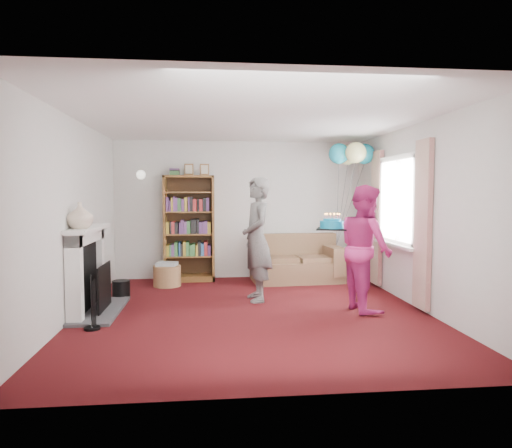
{
  "coord_description": "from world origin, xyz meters",
  "views": [
    {
      "loc": [
        -0.56,
        -5.86,
        1.56
      ],
      "look_at": [
        0.11,
        0.6,
        1.12
      ],
      "focal_mm": 32.0,
      "sensor_mm": 36.0,
      "label": 1
    }
  ],
  "objects": [
    {
      "name": "balloons",
      "position": [
        1.84,
        1.68,
        2.22
      ],
      "size": [
        0.79,
        0.79,
        1.75
      ],
      "color": "#3F3F3F",
      "rests_on": "ground"
    },
    {
      "name": "wicker_basket",
      "position": [
        -1.27,
        1.81,
        0.18
      ],
      "size": [
        0.46,
        0.46,
        0.4
      ],
      "rotation": [
        0.0,
        0.0,
        -0.22
      ],
      "color": "#9A7448",
      "rests_on": "ground"
    },
    {
      "name": "wall_sconce",
      "position": [
        -1.75,
        2.36,
        1.88
      ],
      "size": [
        0.16,
        0.23,
        0.16
      ],
      "color": "gold",
      "rests_on": "ground"
    },
    {
      "name": "wall_back",
      "position": [
        0.0,
        2.51,
        1.25
      ],
      "size": [
        4.5,
        0.02,
        2.5
      ],
      "primitive_type": "cube",
      "color": "silver",
      "rests_on": "ground"
    },
    {
      "name": "mantel_vase",
      "position": [
        -2.12,
        -0.15,
        1.29
      ],
      "size": [
        0.36,
        0.36,
        0.32
      ],
      "primitive_type": "imported",
      "rotation": [
        0.0,
        0.0,
        0.16
      ],
      "color": "beige",
      "rests_on": "fireplace"
    },
    {
      "name": "sofa",
      "position": [
        0.97,
        2.06,
        0.31
      ],
      "size": [
        1.55,
        0.82,
        0.82
      ],
      "rotation": [
        0.0,
        0.0,
        0.07
      ],
      "color": "brown",
      "rests_on": "ground"
    },
    {
      "name": "person_magenta",
      "position": [
        1.5,
        -0.04,
        0.83
      ],
      "size": [
        0.72,
        0.88,
        1.67
      ],
      "primitive_type": "imported",
      "rotation": [
        0.0,
        0.0,
        1.68
      ],
      "color": "#B22368",
      "rests_on": "ground"
    },
    {
      "name": "window_bay",
      "position": [
        2.21,
        0.6,
        1.2
      ],
      "size": [
        0.14,
        2.02,
        2.2
      ],
      "color": "white",
      "rests_on": "ground"
    },
    {
      "name": "person_striped",
      "position": [
        0.12,
        0.64,
        0.89
      ],
      "size": [
        0.5,
        0.7,
        1.79
      ],
      "primitive_type": "imported",
      "rotation": [
        0.0,
        0.0,
        -1.45
      ],
      "color": "black",
      "rests_on": "ground"
    },
    {
      "name": "ground",
      "position": [
        0.0,
        0.0,
        0.0
      ],
      "size": [
        5.0,
        5.0,
        0.0
      ],
      "primitive_type": "plane",
      "color": "black",
      "rests_on": "ground"
    },
    {
      "name": "fireplace",
      "position": [
        -2.09,
        0.19,
        0.51
      ],
      "size": [
        0.55,
        1.8,
        1.12
      ],
      "color": "#3F3F42",
      "rests_on": "ground"
    },
    {
      "name": "bookcase",
      "position": [
        -0.91,
        2.3,
        0.92
      ],
      "size": [
        0.88,
        0.42,
        2.07
      ],
      "color": "#472B14",
      "rests_on": "ground"
    },
    {
      "name": "ceiling",
      "position": [
        0.0,
        0.0,
        2.5
      ],
      "size": [
        4.5,
        5.0,
        0.01
      ],
      "primitive_type": "cube",
      "color": "white",
      "rests_on": "wall_back"
    },
    {
      "name": "wall_right",
      "position": [
        2.26,
        0.0,
        1.25
      ],
      "size": [
        0.02,
        5.0,
        2.5
      ],
      "primitive_type": "cube",
      "color": "silver",
      "rests_on": "ground"
    },
    {
      "name": "birthday_cake",
      "position": [
        1.12,
        0.24,
        1.12
      ],
      "size": [
        0.4,
        0.4,
        0.22
      ],
      "rotation": [
        0.0,
        0.0,
        -0.32
      ],
      "color": "black",
      "rests_on": "ground"
    },
    {
      "name": "wall_left",
      "position": [
        -2.26,
        0.0,
        1.25
      ],
      "size": [
        0.02,
        5.0,
        2.5
      ],
      "primitive_type": "cube",
      "color": "silver",
      "rests_on": "ground"
    }
  ]
}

